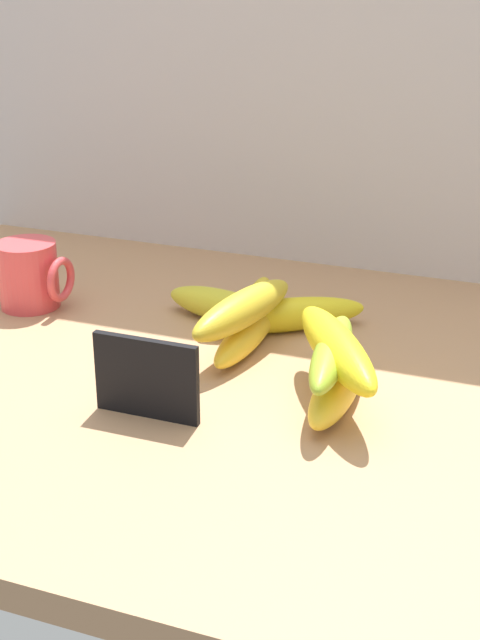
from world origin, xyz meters
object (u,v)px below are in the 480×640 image
object	(u,v)px
banana_4	(283,315)
banana_7	(332,353)
banana_6	(240,309)
banana_0	(244,336)
banana_5	(337,348)
banana_1	(256,308)
coffee_mug	(30,275)
chalkboard_sign	(147,381)
banana_2	(225,306)
banana_3	(337,390)

from	to	relation	value
banana_4	banana_7	distance (cm)	19.12
banana_4	banana_7	size ratio (longest dim) A/B	1.15
banana_6	banana_7	world-z (taller)	banana_6
banana_0	banana_6	xyz separation A→B (cm)	(-0.09, -1.06, 3.77)
banana_7	banana_5	bearing A→B (deg)	48.22
banana_1	banana_5	world-z (taller)	banana_5
coffee_mug	chalkboard_sign	bearing A→B (deg)	-37.93
banana_6	banana_0	bearing A→B (deg)	85.39
banana_5	banana_7	bearing A→B (deg)	-131.78
coffee_mug	banana_6	size ratio (longest dim) A/B	0.49
banana_1	banana_2	distance (cm)	3.82
chalkboard_sign	banana_4	world-z (taller)	chalkboard_sign
banana_1	banana_4	world-z (taller)	banana_4
coffee_mug	banana_4	xyz separation A→B (cm)	(32.70, 3.89, -2.20)
coffee_mug	banana_1	size ratio (longest dim) A/B	0.44
banana_2	banana_3	world-z (taller)	banana_2
coffee_mug	banana_6	xyz separation A→B (cm)	(30.03, -3.88, 1.25)
banana_4	banana_1	bearing A→B (deg)	158.12
banana_0	banana_6	size ratio (longest dim) A/B	0.91
chalkboard_sign	banana_1	world-z (taller)	chalkboard_sign
banana_1	chalkboard_sign	bearing A→B (deg)	-94.12
chalkboard_sign	coffee_mug	world-z (taller)	coffee_mug
banana_1	banana_6	size ratio (longest dim) A/B	1.11
chalkboard_sign	banana_5	world-z (taller)	chalkboard_sign
banana_4	banana_7	world-z (taller)	banana_7
banana_0	banana_4	world-z (taller)	banana_4
coffee_mug	banana_3	bearing A→B (deg)	-15.84
banana_4	banana_6	distance (cm)	8.91
banana_0	banana_2	distance (cm)	8.46
banana_3	banana_4	bearing A→B (deg)	124.18
banana_0	banana_2	bearing A→B (deg)	126.25
banana_2	banana_4	bearing A→B (deg)	-0.88
chalkboard_sign	banana_0	xyz separation A→B (cm)	(3.42, 17.99, -2.13)
banana_1	banana_6	bearing A→B (deg)	-81.35
coffee_mug	banana_6	world-z (taller)	coffee_mug
banana_0	banana_7	distance (cm)	16.17
chalkboard_sign	coffee_mug	distance (cm)	33.85
banana_6	banana_7	xyz separation A→B (cm)	(12.88, -7.99, 0.18)
coffee_mug	banana_3	distance (cm)	45.56
coffee_mug	banana_1	world-z (taller)	coffee_mug
banana_1	banana_6	distance (cm)	10.26
banana_2	banana_4	distance (cm)	7.59
banana_7	coffee_mug	bearing A→B (deg)	164.54
chalkboard_sign	banana_6	bearing A→B (deg)	78.87
coffee_mug	banana_4	distance (cm)	33.01
banana_2	banana_5	distance (cm)	24.20
chalkboard_sign	banana_3	bearing A→B (deg)	26.16
banana_4	banana_5	bearing A→B (deg)	-55.30
banana_4	banana_2	bearing A→B (deg)	179.12
banana_4	coffee_mug	bearing A→B (deg)	-173.22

